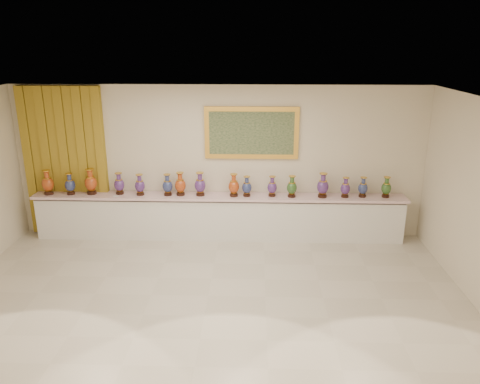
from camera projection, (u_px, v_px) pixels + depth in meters
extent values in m
plane|color=beige|center=(208.00, 296.00, 7.25)|extent=(8.00, 8.00, 0.00)
plane|color=beige|center=(219.00, 162.00, 9.17)|extent=(8.00, 0.00, 8.00)
plane|color=white|center=(204.00, 100.00, 6.33)|extent=(8.00, 8.00, 0.00)
cube|color=#AD8625|center=(66.00, 162.00, 9.21)|extent=(1.64, 0.14, 2.95)
cube|color=gold|center=(252.00, 133.00, 8.93)|extent=(1.80, 0.06, 1.00)
cube|color=#1B3722|center=(252.00, 133.00, 8.90)|extent=(1.62, 0.02, 0.82)
cube|color=white|center=(219.00, 219.00, 9.29)|extent=(7.20, 0.42, 0.81)
cube|color=silver|center=(219.00, 197.00, 9.13)|extent=(7.28, 0.48, 0.05)
cylinder|color=#33160E|center=(49.00, 193.00, 9.18)|extent=(0.17, 0.17, 0.05)
cone|color=gold|center=(49.00, 190.00, 9.16)|extent=(0.15, 0.15, 0.03)
ellipsoid|color=maroon|center=(48.00, 184.00, 9.12)|extent=(0.27, 0.27, 0.28)
cylinder|color=gold|center=(47.00, 178.00, 9.09)|extent=(0.16, 0.16, 0.01)
cylinder|color=maroon|center=(47.00, 175.00, 9.07)|extent=(0.09, 0.09, 0.10)
cone|color=maroon|center=(46.00, 171.00, 9.05)|extent=(0.16, 0.16, 0.04)
cylinder|color=gold|center=(46.00, 170.00, 9.04)|extent=(0.16, 0.16, 0.01)
cylinder|color=#33160E|center=(71.00, 193.00, 9.18)|extent=(0.15, 0.15, 0.04)
cone|color=gold|center=(71.00, 191.00, 9.17)|extent=(0.13, 0.13, 0.03)
ellipsoid|color=#0E1943|center=(70.00, 185.00, 9.13)|extent=(0.22, 0.22, 0.25)
cylinder|color=gold|center=(70.00, 180.00, 9.10)|extent=(0.14, 0.14, 0.01)
cylinder|color=#0E1943|center=(69.00, 177.00, 9.08)|extent=(0.08, 0.08, 0.09)
cone|color=#0E1943|center=(69.00, 174.00, 9.07)|extent=(0.14, 0.14, 0.03)
cylinder|color=gold|center=(69.00, 174.00, 9.06)|extent=(0.14, 0.14, 0.01)
cylinder|color=#33160E|center=(92.00, 193.00, 9.20)|extent=(0.18, 0.18, 0.05)
cone|color=gold|center=(92.00, 190.00, 9.19)|extent=(0.16, 0.16, 0.03)
ellipsoid|color=maroon|center=(91.00, 183.00, 9.14)|extent=(0.31, 0.31, 0.30)
cylinder|color=gold|center=(90.00, 177.00, 9.10)|extent=(0.16, 0.16, 0.01)
cylinder|color=maroon|center=(90.00, 174.00, 9.08)|extent=(0.09, 0.09, 0.11)
cone|color=maroon|center=(90.00, 170.00, 9.06)|extent=(0.16, 0.16, 0.04)
cylinder|color=gold|center=(89.00, 169.00, 9.06)|extent=(0.17, 0.17, 0.01)
cylinder|color=#33160E|center=(120.00, 193.00, 9.20)|extent=(0.15, 0.15, 0.04)
cone|color=gold|center=(120.00, 191.00, 9.19)|extent=(0.13, 0.13, 0.03)
ellipsoid|color=#1C0B49|center=(119.00, 185.00, 9.15)|extent=(0.23, 0.23, 0.25)
cylinder|color=gold|center=(119.00, 180.00, 9.12)|extent=(0.14, 0.14, 0.01)
cylinder|color=#1C0B49|center=(119.00, 177.00, 9.10)|extent=(0.08, 0.08, 0.09)
cone|color=#1C0B49|center=(118.00, 174.00, 9.08)|extent=(0.14, 0.14, 0.03)
cylinder|color=gold|center=(118.00, 173.00, 9.08)|extent=(0.14, 0.14, 0.01)
cylinder|color=#33160E|center=(140.00, 194.00, 9.14)|extent=(0.15, 0.15, 0.04)
cone|color=gold|center=(140.00, 192.00, 9.13)|extent=(0.13, 0.13, 0.03)
ellipsoid|color=#1C0B49|center=(140.00, 186.00, 9.09)|extent=(0.19, 0.19, 0.24)
cylinder|color=gold|center=(140.00, 181.00, 9.06)|extent=(0.13, 0.13, 0.01)
cylinder|color=#1C0B49|center=(139.00, 178.00, 9.04)|extent=(0.08, 0.08, 0.09)
cone|color=#1C0B49|center=(139.00, 175.00, 9.03)|extent=(0.13, 0.13, 0.03)
cylinder|color=gold|center=(139.00, 175.00, 9.02)|extent=(0.14, 0.14, 0.01)
cylinder|color=#33160E|center=(168.00, 194.00, 9.13)|extent=(0.15, 0.15, 0.04)
cone|color=gold|center=(168.00, 192.00, 9.11)|extent=(0.13, 0.13, 0.03)
ellipsoid|color=#0E1943|center=(168.00, 186.00, 9.08)|extent=(0.21, 0.21, 0.25)
cylinder|color=gold|center=(167.00, 181.00, 9.04)|extent=(0.14, 0.14, 0.01)
cylinder|color=#0E1943|center=(167.00, 178.00, 9.03)|extent=(0.08, 0.08, 0.09)
cone|color=#0E1943|center=(167.00, 175.00, 9.01)|extent=(0.14, 0.14, 0.03)
cylinder|color=gold|center=(167.00, 174.00, 9.00)|extent=(0.14, 0.14, 0.01)
cylinder|color=#33160E|center=(181.00, 194.00, 9.13)|extent=(0.16, 0.16, 0.05)
cone|color=gold|center=(181.00, 192.00, 9.11)|extent=(0.14, 0.14, 0.03)
ellipsoid|color=maroon|center=(180.00, 185.00, 9.07)|extent=(0.28, 0.28, 0.27)
cylinder|color=gold|center=(180.00, 180.00, 9.04)|extent=(0.15, 0.15, 0.01)
cylinder|color=maroon|center=(180.00, 177.00, 9.02)|extent=(0.09, 0.09, 0.10)
cone|color=maroon|center=(180.00, 174.00, 9.00)|extent=(0.15, 0.15, 0.04)
cylinder|color=gold|center=(180.00, 173.00, 9.00)|extent=(0.15, 0.15, 0.01)
cylinder|color=#33160E|center=(200.00, 194.00, 9.11)|extent=(0.16, 0.16, 0.05)
cone|color=gold|center=(200.00, 192.00, 9.10)|extent=(0.14, 0.14, 0.03)
ellipsoid|color=#1C0B49|center=(200.00, 185.00, 9.06)|extent=(0.28, 0.28, 0.27)
cylinder|color=gold|center=(200.00, 180.00, 9.02)|extent=(0.15, 0.15, 0.01)
cylinder|color=#1C0B49|center=(200.00, 177.00, 9.01)|extent=(0.09, 0.09, 0.10)
cone|color=#1C0B49|center=(200.00, 174.00, 8.99)|extent=(0.15, 0.15, 0.04)
cylinder|color=gold|center=(200.00, 173.00, 8.98)|extent=(0.15, 0.15, 0.01)
cylinder|color=#33160E|center=(234.00, 195.00, 9.07)|extent=(0.16, 0.16, 0.04)
cone|color=gold|center=(234.00, 193.00, 9.05)|extent=(0.14, 0.14, 0.03)
ellipsoid|color=maroon|center=(234.00, 187.00, 9.02)|extent=(0.26, 0.26, 0.26)
cylinder|color=gold|center=(234.00, 181.00, 8.98)|extent=(0.14, 0.14, 0.01)
cylinder|color=maroon|center=(234.00, 178.00, 8.96)|extent=(0.08, 0.08, 0.09)
cone|color=maroon|center=(234.00, 175.00, 8.95)|extent=(0.14, 0.14, 0.03)
cylinder|color=gold|center=(234.00, 174.00, 8.94)|extent=(0.15, 0.15, 0.01)
cylinder|color=#33160E|center=(247.00, 195.00, 9.07)|extent=(0.14, 0.14, 0.04)
cone|color=gold|center=(247.00, 193.00, 9.06)|extent=(0.12, 0.12, 0.03)
ellipsoid|color=#0E1943|center=(247.00, 188.00, 9.03)|extent=(0.22, 0.22, 0.23)
cylinder|color=gold|center=(247.00, 183.00, 9.00)|extent=(0.13, 0.13, 0.01)
cylinder|color=#0E1943|center=(247.00, 180.00, 8.98)|extent=(0.07, 0.07, 0.08)
cone|color=#0E1943|center=(247.00, 177.00, 8.96)|extent=(0.13, 0.13, 0.03)
cylinder|color=gold|center=(247.00, 177.00, 8.96)|extent=(0.13, 0.13, 0.01)
cylinder|color=#33160E|center=(272.00, 195.00, 9.08)|extent=(0.14, 0.14, 0.04)
cone|color=gold|center=(272.00, 193.00, 9.06)|extent=(0.12, 0.12, 0.03)
ellipsoid|color=#1C0B49|center=(272.00, 188.00, 9.03)|extent=(0.22, 0.22, 0.23)
cylinder|color=gold|center=(272.00, 183.00, 9.00)|extent=(0.13, 0.13, 0.01)
cylinder|color=#1C0B49|center=(272.00, 180.00, 8.98)|extent=(0.07, 0.07, 0.08)
cone|color=#1C0B49|center=(272.00, 177.00, 8.97)|extent=(0.13, 0.13, 0.03)
cylinder|color=gold|center=(272.00, 177.00, 8.96)|extent=(0.13, 0.13, 0.01)
cylinder|color=#33160E|center=(292.00, 196.00, 9.03)|extent=(0.15, 0.15, 0.04)
cone|color=gold|center=(292.00, 194.00, 9.02)|extent=(0.13, 0.13, 0.03)
ellipsoid|color=black|center=(292.00, 188.00, 8.98)|extent=(0.21, 0.21, 0.24)
cylinder|color=gold|center=(292.00, 183.00, 8.95)|extent=(0.13, 0.13, 0.01)
cylinder|color=black|center=(292.00, 180.00, 8.93)|extent=(0.08, 0.08, 0.09)
cone|color=black|center=(292.00, 177.00, 8.91)|extent=(0.13, 0.13, 0.03)
cylinder|color=gold|center=(292.00, 176.00, 8.91)|extent=(0.14, 0.14, 0.01)
cylinder|color=#33160E|center=(322.00, 196.00, 9.01)|extent=(0.17, 0.17, 0.05)
cone|color=gold|center=(322.00, 193.00, 9.00)|extent=(0.15, 0.15, 0.03)
ellipsoid|color=#1C0B49|center=(323.00, 187.00, 8.96)|extent=(0.26, 0.26, 0.28)
cylinder|color=gold|center=(323.00, 181.00, 8.92)|extent=(0.15, 0.15, 0.01)
cylinder|color=#1C0B49|center=(323.00, 178.00, 8.90)|extent=(0.09, 0.09, 0.10)
cone|color=#1C0B49|center=(323.00, 174.00, 8.88)|extent=(0.15, 0.15, 0.04)
cylinder|color=gold|center=(324.00, 173.00, 8.88)|extent=(0.16, 0.16, 0.01)
cylinder|color=#33160E|center=(345.00, 196.00, 9.02)|extent=(0.14, 0.14, 0.04)
cone|color=gold|center=(345.00, 194.00, 9.00)|extent=(0.12, 0.12, 0.03)
ellipsoid|color=#1C0B49|center=(345.00, 189.00, 8.97)|extent=(0.21, 0.21, 0.23)
cylinder|color=gold|center=(346.00, 184.00, 8.94)|extent=(0.12, 0.12, 0.01)
cylinder|color=#1C0B49|center=(346.00, 181.00, 8.93)|extent=(0.07, 0.07, 0.08)
cone|color=#1C0B49|center=(346.00, 178.00, 8.91)|extent=(0.12, 0.12, 0.03)
cylinder|color=gold|center=(346.00, 178.00, 8.90)|extent=(0.13, 0.13, 0.01)
cylinder|color=#33160E|center=(362.00, 196.00, 9.03)|extent=(0.14, 0.14, 0.04)
cone|color=gold|center=(362.00, 194.00, 9.02)|extent=(0.12, 0.12, 0.03)
ellipsoid|color=#0E1943|center=(363.00, 188.00, 8.99)|extent=(0.21, 0.21, 0.23)
cylinder|color=gold|center=(363.00, 184.00, 8.96)|extent=(0.13, 0.13, 0.01)
cylinder|color=#0E1943|center=(363.00, 181.00, 8.94)|extent=(0.07, 0.07, 0.08)
cone|color=#0E1943|center=(364.00, 178.00, 8.92)|extent=(0.13, 0.13, 0.03)
cylinder|color=gold|center=(364.00, 177.00, 8.92)|extent=(0.13, 0.13, 0.01)
cylinder|color=#33160E|center=(385.00, 196.00, 9.02)|extent=(0.14, 0.14, 0.04)
cone|color=gold|center=(386.00, 194.00, 9.00)|extent=(0.13, 0.13, 0.03)
ellipsoid|color=black|center=(386.00, 188.00, 8.97)|extent=(0.21, 0.21, 0.23)
cylinder|color=gold|center=(387.00, 183.00, 8.94)|extent=(0.13, 0.13, 0.01)
cylinder|color=black|center=(387.00, 181.00, 8.92)|extent=(0.08, 0.08, 0.08)
cone|color=black|center=(387.00, 178.00, 8.90)|extent=(0.13, 0.13, 0.03)
cylinder|color=gold|center=(387.00, 177.00, 8.90)|extent=(0.13, 0.13, 0.01)
cube|color=white|center=(116.00, 196.00, 9.07)|extent=(0.10, 0.06, 0.00)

